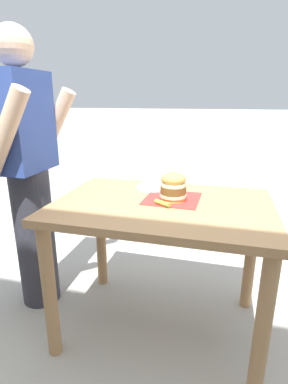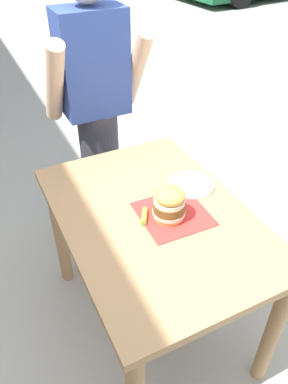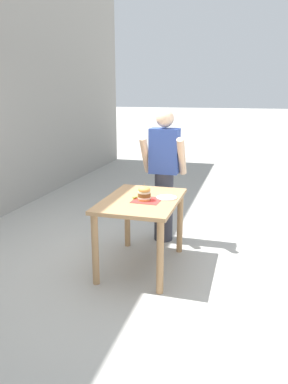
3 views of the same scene
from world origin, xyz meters
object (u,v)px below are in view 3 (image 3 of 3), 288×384
object	(u,v)px
pickle_spear	(136,197)
diner_across_table	(164,174)
side_plate_with_forks	(167,198)
parked_car_near_curb	(2,126)
patio_table	(141,211)
sandwich	(144,193)

from	to	relation	value
pickle_spear	diner_across_table	xyz separation A→B (m)	(0.11, 0.84, 0.08)
side_plate_with_forks	parked_car_near_curb	world-z (taller)	parked_car_near_curb
side_plate_with_forks	diner_across_table	distance (m)	0.76
side_plate_with_forks	diner_across_table	bearing A→B (deg)	105.19
pickle_spear	parked_car_near_curb	world-z (taller)	parked_car_near_curb
pickle_spear	side_plate_with_forks	xyz separation A→B (m)	(0.31, 0.11, -0.01)
patio_table	pickle_spear	distance (m)	0.16
side_plate_with_forks	parked_car_near_curb	bearing A→B (deg)	135.45
sandwich	parked_car_near_curb	world-z (taller)	parked_car_near_curb
patio_table	side_plate_with_forks	xyz separation A→B (m)	(0.25, 0.10, 0.14)
patio_table	diner_across_table	size ratio (longest dim) A/B	0.67
sandwich	parked_car_near_curb	distance (m)	10.42
side_plate_with_forks	parked_car_near_curb	size ratio (longest dim) A/B	0.05
sandwich	pickle_spear	distance (m)	0.12
patio_table	diner_across_table	world-z (taller)	diner_across_table
pickle_spear	patio_table	bearing A→B (deg)	11.72
side_plate_with_forks	sandwich	bearing A→B (deg)	-144.25
patio_table	sandwich	size ratio (longest dim) A/B	6.04
diner_across_table	parked_car_near_curb	size ratio (longest dim) A/B	0.39
diner_across_table	parked_car_near_curb	world-z (taller)	diner_across_table
diner_across_table	parked_car_near_curb	distance (m)	9.81
sandwich	patio_table	bearing A→B (deg)	133.34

